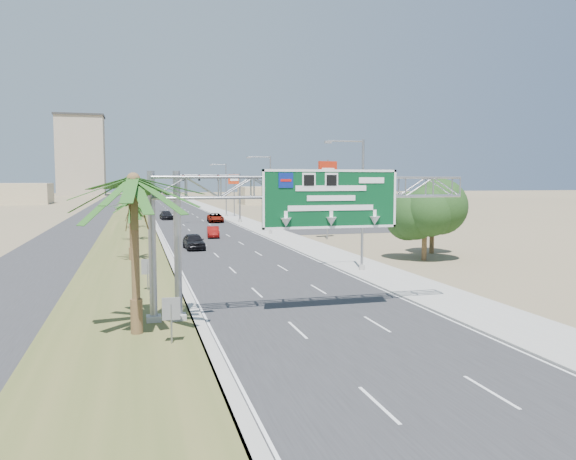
% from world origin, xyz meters
% --- Properties ---
extents(ground, '(600.00, 600.00, 0.00)m').
position_xyz_m(ground, '(0.00, 0.00, 0.00)').
color(ground, '#8C7A59').
rests_on(ground, ground).
extents(road, '(12.00, 300.00, 0.02)m').
position_xyz_m(road, '(0.00, 110.00, 0.01)').
color(road, '#28282B').
rests_on(road, ground).
extents(sidewalk_right, '(4.00, 300.00, 0.10)m').
position_xyz_m(sidewalk_right, '(8.50, 110.00, 0.05)').
color(sidewalk_right, '#9E9B93').
rests_on(sidewalk_right, ground).
extents(median_grass, '(7.00, 300.00, 0.12)m').
position_xyz_m(median_grass, '(-10.00, 110.00, 0.06)').
color(median_grass, '#495324').
rests_on(median_grass, ground).
extents(opposing_road, '(8.00, 300.00, 0.02)m').
position_xyz_m(opposing_road, '(-17.00, 110.00, 0.01)').
color(opposing_road, '#28282B').
rests_on(opposing_road, ground).
extents(sign_gantry, '(16.75, 1.24, 7.50)m').
position_xyz_m(sign_gantry, '(-1.06, 9.93, 6.06)').
color(sign_gantry, gray).
rests_on(sign_gantry, ground).
extents(palm_near, '(5.70, 5.70, 8.35)m').
position_xyz_m(palm_near, '(-9.20, 8.00, 6.93)').
color(palm_near, brown).
rests_on(palm_near, ground).
extents(palm_row_b, '(3.99, 3.99, 5.95)m').
position_xyz_m(palm_row_b, '(-9.50, 32.00, 4.90)').
color(palm_row_b, brown).
rests_on(palm_row_b, ground).
extents(palm_row_c, '(3.99, 3.99, 6.75)m').
position_xyz_m(palm_row_c, '(-9.50, 48.00, 5.66)').
color(palm_row_c, brown).
rests_on(palm_row_c, ground).
extents(palm_row_d, '(3.99, 3.99, 5.45)m').
position_xyz_m(palm_row_d, '(-9.50, 66.00, 4.42)').
color(palm_row_d, brown).
rests_on(palm_row_d, ground).
extents(palm_row_e, '(3.99, 3.99, 6.15)m').
position_xyz_m(palm_row_e, '(-9.50, 85.00, 5.09)').
color(palm_row_e, brown).
rests_on(palm_row_e, ground).
extents(palm_row_f, '(3.99, 3.99, 5.75)m').
position_xyz_m(palm_row_f, '(-9.50, 110.00, 4.71)').
color(palm_row_f, brown).
rests_on(palm_row_f, ground).
extents(streetlight_near, '(3.27, 0.44, 10.00)m').
position_xyz_m(streetlight_near, '(7.30, 22.00, 4.69)').
color(streetlight_near, gray).
rests_on(streetlight_near, ground).
extents(streetlight_mid, '(3.27, 0.44, 10.00)m').
position_xyz_m(streetlight_mid, '(7.30, 52.00, 4.69)').
color(streetlight_mid, gray).
rests_on(streetlight_mid, ground).
extents(streetlight_far, '(3.27, 0.44, 10.00)m').
position_xyz_m(streetlight_far, '(7.30, 88.00, 4.69)').
color(streetlight_far, gray).
rests_on(streetlight_far, ground).
extents(signal_mast, '(10.28, 0.71, 8.00)m').
position_xyz_m(signal_mast, '(5.17, 71.97, 4.85)').
color(signal_mast, gray).
rests_on(signal_mast, ground).
extents(store_building, '(18.00, 10.00, 4.00)m').
position_xyz_m(store_building, '(22.00, 66.00, 2.00)').
color(store_building, tan).
rests_on(store_building, ground).
extents(oak_near, '(4.50, 4.50, 6.80)m').
position_xyz_m(oak_near, '(15.00, 26.00, 4.53)').
color(oak_near, brown).
rests_on(oak_near, ground).
extents(oak_far, '(3.50, 3.50, 5.60)m').
position_xyz_m(oak_far, '(18.00, 30.00, 3.82)').
color(oak_far, brown).
rests_on(oak_far, ground).
extents(median_signback_a, '(0.75, 0.08, 2.08)m').
position_xyz_m(median_signback_a, '(-7.80, 6.00, 1.45)').
color(median_signback_a, gray).
rests_on(median_signback_a, ground).
extents(median_signback_b, '(0.75, 0.08, 2.08)m').
position_xyz_m(median_signback_b, '(-8.50, 18.00, 1.45)').
color(median_signback_b, gray).
rests_on(median_signback_b, ground).
extents(tower_distant, '(20.00, 16.00, 35.00)m').
position_xyz_m(tower_distant, '(-32.00, 250.00, 17.50)').
color(tower_distant, tan).
rests_on(tower_distant, ground).
extents(building_distant_left, '(24.00, 14.00, 6.00)m').
position_xyz_m(building_distant_left, '(-45.00, 160.00, 3.00)').
color(building_distant_left, tan).
rests_on(building_distant_left, ground).
extents(building_distant_right, '(20.00, 12.00, 5.00)m').
position_xyz_m(building_distant_right, '(30.00, 140.00, 2.50)').
color(building_distant_right, tan).
rests_on(building_distant_right, ground).
extents(car_left_lane, '(2.13, 4.75, 1.58)m').
position_xyz_m(car_left_lane, '(-3.54, 39.06, 0.79)').
color(car_left_lane, black).
rests_on(car_left_lane, ground).
extents(car_mid_lane, '(1.76, 4.14, 1.33)m').
position_xyz_m(car_mid_lane, '(-0.13, 50.07, 0.66)').
color(car_mid_lane, '#6C0B09').
rests_on(car_mid_lane, ground).
extents(car_right_lane, '(2.82, 5.55, 1.50)m').
position_xyz_m(car_right_lane, '(3.51, 74.26, 0.75)').
color(car_right_lane, gray).
rests_on(car_right_lane, ground).
extents(car_far, '(2.39, 5.13, 1.45)m').
position_xyz_m(car_far, '(-3.90, 83.02, 0.72)').
color(car_far, black).
rests_on(car_far, ground).
extents(pole_sign_red_near, '(2.41, 0.84, 9.33)m').
position_xyz_m(pole_sign_red_near, '(12.60, 44.63, 7.37)').
color(pole_sign_red_near, gray).
rests_on(pole_sign_red_near, ground).
extents(pole_sign_blue, '(2.02, 0.54, 8.17)m').
position_xyz_m(pole_sign_blue, '(11.42, 66.17, 6.11)').
color(pole_sign_blue, gray).
rests_on(pole_sign_blue, ground).
extents(pole_sign_red_far, '(2.20, 0.86, 8.19)m').
position_xyz_m(pole_sign_red_far, '(9.00, 87.76, 6.46)').
color(pole_sign_red_far, gray).
rests_on(pole_sign_red_far, ground).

